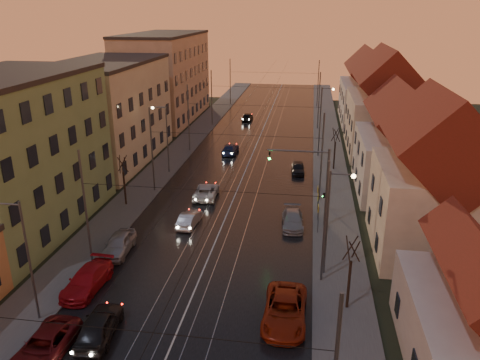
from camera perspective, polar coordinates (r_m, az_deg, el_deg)
The scene contains 44 objects.
ground at distance 28.15m, azimuth -8.91°, elevation -20.50°, with size 160.00×160.00×0.00m, color black.
road at distance 63.30m, azimuth 1.66°, elevation 3.47°, with size 16.00×120.00×0.04m, color black.
sidewalk_left at distance 65.18m, azimuth -7.12°, elevation 3.87°, with size 4.00×120.00×0.15m, color #4C4C4C.
sidewalk_right at distance 62.95m, azimuth 10.75°, elevation 3.07°, with size 4.00×120.00×0.15m, color #4C4C4C.
tram_rail_0 at distance 63.58m, azimuth -0.31°, elevation 3.59°, with size 0.06×120.00×0.03m, color gray.
tram_rail_1 at distance 63.38m, azimuth 0.97°, elevation 3.53°, with size 0.06×120.00×0.03m, color gray.
tram_rail_2 at distance 63.21m, azimuth 2.36°, elevation 3.47°, with size 0.06×120.00×0.03m, color gray.
tram_rail_3 at distance 63.08m, azimuth 3.65°, elevation 3.41°, with size 0.06×120.00×0.03m, color gray.
apartment_left_1 at distance 43.76m, azimuth -26.23°, elevation 2.52°, with size 10.00×18.00×13.00m, color #658756.
apartment_left_2 at distance 60.79m, azimuth -15.77°, elevation 7.84°, with size 10.00×20.00×12.00m, color tan.
apartment_left_3 at distance 82.76m, azimuth -9.11°, elevation 12.16°, with size 10.00×24.00×14.00m, color #9D8365.
house_right_1 at distance 38.73m, azimuth 22.71°, elevation -0.72°, with size 8.67×10.20×10.80m.
house_right_2 at distance 51.04m, azimuth 19.34°, elevation 3.59°, with size 9.18×12.24×9.20m.
house_right_3 at distance 65.16m, azimuth 17.22°, elevation 8.31°, with size 9.18×14.28×11.50m.
house_right_4 at distance 82.85m, azimuth 15.48°, elevation 10.33°, with size 9.18×16.32×10.00m.
catenary_pole_l_1 at distance 35.91m, azimuth -18.30°, elevation -3.38°, with size 0.16×0.16×9.00m, color #595B60.
catenary_pole_r_1 at distance 32.31m, azimuth 10.30°, elevation -5.33°, with size 0.16×0.16×9.00m, color #595B60.
catenary_pole_l_2 at distance 48.89m, azimuth -10.67°, elevation 3.53°, with size 0.16×0.16×9.00m, color #595B60.
catenary_pole_r_2 at distance 46.31m, azimuth 9.92°, elevation 2.64°, with size 0.16×0.16×9.00m, color #595B60.
catenary_pole_l_3 at distance 62.78m, azimuth -6.29°, elevation 7.45°, with size 0.16×0.16×9.00m, color #595B60.
catenary_pole_r_3 at distance 60.79m, azimuth 9.72°, elevation 6.86°, with size 0.16×0.16×9.00m, color #595B60.
catenary_pole_l_4 at distance 77.09m, azimuth -3.48°, elevation 9.91°, with size 0.16×0.16×9.00m, color #595B60.
catenary_pole_r_4 at distance 75.47m, azimuth 9.59°, elevation 9.45°, with size 0.16×0.16×9.00m, color #595B60.
catenary_pole_l_5 at distance 94.54m, azimuth -1.20°, elevation 11.85°, with size 0.16×0.16×9.00m, color #595B60.
catenary_pole_r_5 at distance 93.23m, azimuth 9.49°, elevation 11.47°, with size 0.16×0.16×9.00m, color #595B60.
street_lamp_0 at distance 30.59m, azimuth -24.96°, elevation -7.75°, with size 1.75×0.32×8.00m.
street_lamp_1 at distance 33.08m, azimuth 11.18°, elevation -4.02°, with size 1.75×0.32×8.00m.
street_lamp_2 at distance 54.43m, azimuth -9.19°, elevation 5.74°, with size 1.75×0.32×8.00m.
street_lamp_3 at distance 67.56m, azimuth 10.10°, elevation 8.50°, with size 1.75×0.32×8.00m.
traffic_light_mast at distance 40.57m, azimuth 9.20°, elevation 0.28°, with size 5.30×0.32×7.20m.
bare_tree_0 at distance 46.53m, azimuth -13.94°, elevation -0.20°, with size 1.09×1.09×5.11m.
bare_tree_1 at distance 30.73m, azimuth 13.23°, elevation -11.25°, with size 1.09×1.09×5.11m.
bare_tree_2 at distance 56.54m, azimuth 11.48°, elevation 3.62°, with size 1.09×1.09×5.11m.
driving_car_0 at distance 29.82m, azimuth -16.81°, elevation -16.63°, with size 1.87×4.66×1.59m, color black.
driving_car_1 at distance 41.93m, azimuth -6.21°, elevation -4.76°, with size 1.34×3.84×1.26m, color #ABACB1.
driving_car_2 at distance 47.88m, azimuth -4.14°, elevation -1.39°, with size 2.20×4.77×1.33m, color silver.
driving_car_3 at distance 62.34m, azimuth -1.19°, elevation 3.81°, with size 1.82×4.47×1.30m, color navy.
driving_car_4 at distance 81.18m, azimuth 0.90°, elevation 7.72°, with size 1.61×4.00×1.36m, color black.
parked_left_1 at distance 29.49m, azimuth -22.69°, elevation -18.15°, with size 2.30×4.99×1.39m, color #5B0F13.
parked_left_2 at distance 34.43m, azimuth -18.13°, elevation -11.50°, with size 2.04×5.02×1.46m, color #AC111A.
parked_left_3 at distance 38.41m, azimuth -14.58°, elevation -7.56°, with size 1.83×4.55×1.55m, color #95969B.
parked_right_0 at distance 30.00m, azimuth 5.49°, elevation -15.49°, with size 2.61×5.67×1.57m, color maroon.
parked_right_1 at distance 41.80m, azimuth 6.43°, elevation -4.82°, with size 1.83×4.50×1.31m, color #9E9DA3.
parked_right_2 at distance 55.26m, azimuth 7.08°, elevation 1.46°, with size 1.48×3.68×1.26m, color black.
Camera 1 is at (7.15, -20.20, 18.26)m, focal length 35.00 mm.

